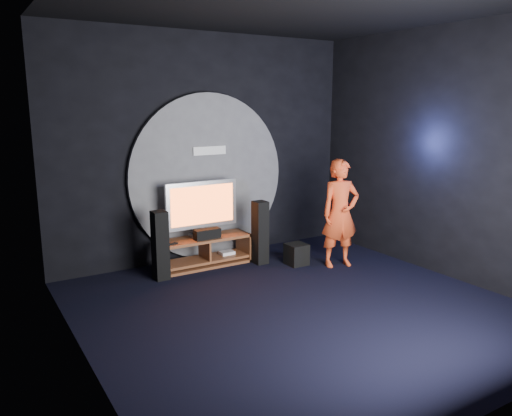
{
  "coord_description": "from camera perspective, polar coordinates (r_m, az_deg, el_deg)",
  "views": [
    {
      "loc": [
        -3.41,
        -4.58,
        2.45
      ],
      "look_at": [
        0.03,
        1.05,
        1.05
      ],
      "focal_mm": 35.0,
      "sensor_mm": 36.0,
      "label": 1
    }
  ],
  "objects": [
    {
      "name": "subwoofer",
      "position": [
        7.72,
        4.65,
        -5.28
      ],
      "size": [
        0.3,
        0.3,
        0.33
      ],
      "primitive_type": "cube",
      "color": "black",
      "rests_on": "ground"
    },
    {
      "name": "right_wall",
      "position": [
        7.51,
        20.86,
        5.86
      ],
      "size": [
        0.04,
        5.0,
        3.5
      ],
      "primitive_type": "cube",
      "color": "black",
      "rests_on": "ground"
    },
    {
      "name": "back_wall",
      "position": [
        7.89,
        -5.7,
        6.83
      ],
      "size": [
        5.0,
        0.04,
        3.5
      ],
      "primitive_type": "cube",
      "color": "black",
      "rests_on": "ground"
    },
    {
      "name": "floor",
      "position": [
        6.21,
        4.94,
        -11.29
      ],
      "size": [
        5.0,
        5.0,
        0.0
      ],
      "primitive_type": "plane",
      "color": "black",
      "rests_on": "ground"
    },
    {
      "name": "media_console",
      "position": [
        7.67,
        -5.82,
        -5.17
      ],
      "size": [
        1.41,
        0.45,
        0.45
      ],
      "color": "brown",
      "rests_on": "ground"
    },
    {
      "name": "tower_speaker_right",
      "position": [
        7.67,
        0.48,
        -2.82
      ],
      "size": [
        0.2,
        0.22,
        0.98
      ],
      "primitive_type": "cube",
      "color": "black",
      "rests_on": "ground"
    },
    {
      "name": "left_wall",
      "position": [
        4.72,
        -19.97,
        2.75
      ],
      "size": [
        0.04,
        5.0,
        3.5
      ],
      "primitive_type": "cube",
      "color": "black",
      "rests_on": "ground"
    },
    {
      "name": "tv",
      "position": [
        7.55,
        -6.21,
        0.17
      ],
      "size": [
        1.15,
        0.22,
        0.85
      ],
      "color": "silver",
      "rests_on": "media_console"
    },
    {
      "name": "center_speaker",
      "position": [
        7.49,
        -5.6,
        -2.96
      ],
      "size": [
        0.4,
        0.15,
        0.15
      ],
      "primitive_type": "cube",
      "color": "black",
      "rests_on": "media_console"
    },
    {
      "name": "front_wall",
      "position": [
        4.05,
        26.79,
        0.77
      ],
      "size": [
        5.0,
        0.04,
        3.5
      ],
      "primitive_type": "cube",
      "color": "black",
      "rests_on": "ground"
    },
    {
      "name": "player",
      "position": [
        7.59,
        9.6,
        -0.61
      ],
      "size": [
        0.67,
        0.52,
        1.63
      ],
      "primitive_type": "imported",
      "rotation": [
        0.0,
        0.0,
        -0.24
      ],
      "color": "#E8491F",
      "rests_on": "ground"
    },
    {
      "name": "tower_speaker_left",
      "position": [
        7.11,
        -10.89,
        -4.23
      ],
      "size": [
        0.2,
        0.22,
        0.98
      ],
      "primitive_type": "cube",
      "color": "black",
      "rests_on": "ground"
    },
    {
      "name": "ceiling",
      "position": [
        5.8,
        5.61,
        22.41
      ],
      "size": [
        5.0,
        5.0,
        0.01
      ],
      "primitive_type": "cube",
      "color": "black",
      "rests_on": "back_wall"
    },
    {
      "name": "wall_disc_panel",
      "position": [
        7.89,
        -5.45,
        3.56
      ],
      "size": [
        2.6,
        0.11,
        2.6
      ],
      "color": "#515156",
      "rests_on": "ground"
    },
    {
      "name": "remote",
      "position": [
        7.27,
        -9.64,
        -4.07
      ],
      "size": [
        0.18,
        0.05,
        0.02
      ],
      "primitive_type": "cube",
      "color": "black",
      "rests_on": "media_console"
    }
  ]
}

